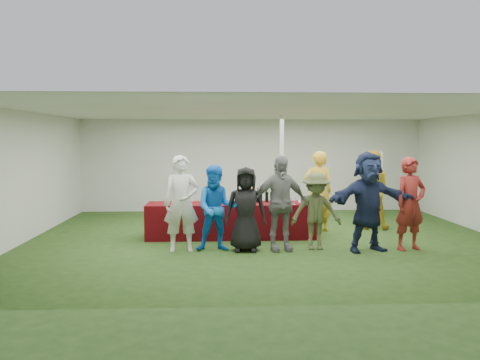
{
  "coord_description": "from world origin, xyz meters",
  "views": [
    {
      "loc": [
        -0.99,
        -9.77,
        2.13
      ],
      "look_at": [
        -0.53,
        0.22,
        1.25
      ],
      "focal_mm": 35.0,
      "sensor_mm": 36.0,
      "label": 1
    }
  ],
  "objects_px": {
    "serving_table": "(231,220)",
    "customer_2": "(246,209)",
    "customer_6": "(410,204)",
    "staff_pourer": "(318,191)",
    "wine_list_sign": "(373,169)",
    "customer_1": "(217,208)",
    "customer_0": "(182,203)",
    "staff_back": "(370,190)",
    "customer_4": "(316,211)",
    "customer_3": "(280,203)",
    "customer_5": "(368,202)",
    "dump_bucket": "(307,200)"
  },
  "relations": [
    {
      "from": "staff_pourer",
      "to": "customer_2",
      "type": "relative_size",
      "value": 1.16
    },
    {
      "from": "customer_1",
      "to": "customer_2",
      "type": "relative_size",
      "value": 1.02
    },
    {
      "from": "customer_3",
      "to": "serving_table",
      "type": "bearing_deg",
      "value": 115.93
    },
    {
      "from": "staff_pourer",
      "to": "customer_1",
      "type": "height_order",
      "value": "staff_pourer"
    },
    {
      "from": "serving_table",
      "to": "staff_back",
      "type": "relative_size",
      "value": 1.94
    },
    {
      "from": "customer_0",
      "to": "customer_2",
      "type": "distance_m",
      "value": 1.22
    },
    {
      "from": "serving_table",
      "to": "customer_2",
      "type": "xyz_separation_m",
      "value": [
        0.25,
        -1.24,
        0.43
      ]
    },
    {
      "from": "customer_1",
      "to": "customer_0",
      "type": "bearing_deg",
      "value": 178.5
    },
    {
      "from": "customer_1",
      "to": "serving_table",
      "type": "bearing_deg",
      "value": 75.81
    },
    {
      "from": "customer_0",
      "to": "customer_4",
      "type": "distance_m",
      "value": 2.58
    },
    {
      "from": "customer_0",
      "to": "customer_1",
      "type": "bearing_deg",
      "value": -7.09
    },
    {
      "from": "staff_back",
      "to": "customer_3",
      "type": "xyz_separation_m",
      "value": [
        -2.44,
        -2.1,
        -0.02
      ]
    },
    {
      "from": "serving_table",
      "to": "customer_2",
      "type": "bearing_deg",
      "value": -78.44
    },
    {
      "from": "customer_6",
      "to": "customer_0",
      "type": "bearing_deg",
      "value": 162.11
    },
    {
      "from": "customer_0",
      "to": "customer_2",
      "type": "relative_size",
      "value": 1.14
    },
    {
      "from": "staff_back",
      "to": "customer_1",
      "type": "height_order",
      "value": "staff_back"
    },
    {
      "from": "customer_6",
      "to": "customer_1",
      "type": "bearing_deg",
      "value": 162.11
    },
    {
      "from": "staff_back",
      "to": "customer_4",
      "type": "bearing_deg",
      "value": 64.49
    },
    {
      "from": "customer_6",
      "to": "customer_4",
      "type": "bearing_deg",
      "value": 159.81
    },
    {
      "from": "dump_bucket",
      "to": "customer_4",
      "type": "distance_m",
      "value": 0.95
    },
    {
      "from": "serving_table",
      "to": "customer_4",
      "type": "height_order",
      "value": "customer_4"
    },
    {
      "from": "customer_1",
      "to": "customer_2",
      "type": "xyz_separation_m",
      "value": [
        0.55,
        -0.04,
        -0.02
      ]
    },
    {
      "from": "staff_pourer",
      "to": "customer_2",
      "type": "xyz_separation_m",
      "value": [
        -1.77,
        -1.84,
        -0.13
      ]
    },
    {
      "from": "customer_3",
      "to": "staff_back",
      "type": "bearing_deg",
      "value": 30.24
    },
    {
      "from": "customer_4",
      "to": "staff_back",
      "type": "bearing_deg",
      "value": 50.18
    },
    {
      "from": "customer_2",
      "to": "customer_6",
      "type": "distance_m",
      "value": 3.16
    },
    {
      "from": "serving_table",
      "to": "wine_list_sign",
      "type": "distance_m",
      "value": 4.65
    },
    {
      "from": "customer_0",
      "to": "customer_3",
      "type": "xyz_separation_m",
      "value": [
        1.86,
        -0.04,
        -0.0
      ]
    },
    {
      "from": "customer_2",
      "to": "customer_3",
      "type": "distance_m",
      "value": 0.66
    },
    {
      "from": "customer_1",
      "to": "customer_5",
      "type": "relative_size",
      "value": 0.86
    },
    {
      "from": "customer_4",
      "to": "customer_0",
      "type": "bearing_deg",
      "value": -179.38
    },
    {
      "from": "customer_5",
      "to": "wine_list_sign",
      "type": "bearing_deg",
      "value": 57.31
    },
    {
      "from": "staff_pourer",
      "to": "staff_back",
      "type": "distance_m",
      "value": 1.35
    },
    {
      "from": "staff_back",
      "to": "customer_1",
      "type": "distance_m",
      "value": 4.2
    },
    {
      "from": "customer_2",
      "to": "customer_4",
      "type": "xyz_separation_m",
      "value": [
        1.36,
        0.07,
        -0.06
      ]
    },
    {
      "from": "customer_4",
      "to": "customer_6",
      "type": "height_order",
      "value": "customer_6"
    },
    {
      "from": "serving_table",
      "to": "customer_5",
      "type": "distance_m",
      "value": 2.96
    },
    {
      "from": "customer_2",
      "to": "customer_1",
      "type": "bearing_deg",
      "value": -179.95
    },
    {
      "from": "staff_back",
      "to": "customer_3",
      "type": "height_order",
      "value": "staff_back"
    },
    {
      "from": "dump_bucket",
      "to": "wine_list_sign",
      "type": "distance_m",
      "value": 3.48
    },
    {
      "from": "staff_pourer",
      "to": "wine_list_sign",
      "type": "bearing_deg",
      "value": -139.92
    },
    {
      "from": "staff_pourer",
      "to": "customer_3",
      "type": "distance_m",
      "value": 2.14
    },
    {
      "from": "customer_1",
      "to": "customer_6",
      "type": "height_order",
      "value": "customer_6"
    },
    {
      "from": "customer_4",
      "to": "serving_table",
      "type": "bearing_deg",
      "value": 144.49
    },
    {
      "from": "staff_back",
      "to": "customer_2",
      "type": "height_order",
      "value": "staff_back"
    },
    {
      "from": "serving_table",
      "to": "customer_0",
      "type": "relative_size",
      "value": 1.97
    },
    {
      "from": "dump_bucket",
      "to": "customer_5",
      "type": "relative_size",
      "value": 0.13
    },
    {
      "from": "dump_bucket",
      "to": "customer_2",
      "type": "bearing_deg",
      "value": -143.1
    },
    {
      "from": "customer_0",
      "to": "customer_4",
      "type": "height_order",
      "value": "customer_0"
    },
    {
      "from": "staff_back",
      "to": "customer_2",
      "type": "distance_m",
      "value": 3.75
    }
  ]
}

